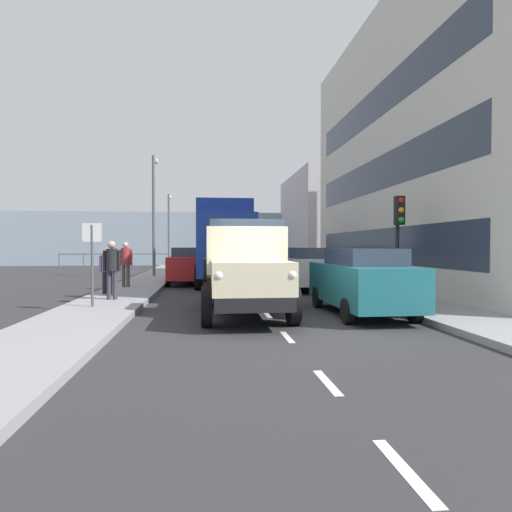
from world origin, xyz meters
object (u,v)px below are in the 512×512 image
car_red_oppositeside_0 (188,265)px  truck_vintage_cream (245,270)px  car_grey_kerbside_2 (284,263)px  traffic_light_near (399,224)px  lamp_post_far (169,223)px  car_white_kerbside_1 (306,268)px  street_sign (92,250)px  pedestrian_with_bag (112,265)px  lorry_cargo_blue (224,240)px  pedestrian_near_railing (126,260)px  pedestrian_in_dark_coat (107,267)px  car_teal_kerbside_near (361,280)px  lamp_post_promenade (154,205)px  car_black_kerbside_3 (269,260)px

car_red_oppositeside_0 → truck_vintage_cream: bearing=100.2°
car_grey_kerbside_2 → traffic_light_near: bearing=102.0°
car_grey_kerbside_2 → lamp_post_far: bearing=-63.4°
car_white_kerbside_1 → traffic_light_near: (-2.02, 4.19, 1.58)m
car_red_oppositeside_0 → street_sign: size_ratio=1.91×
pedestrian_with_bag → lamp_post_far: 23.11m
lorry_cargo_blue → lamp_post_far: (3.85, -15.80, 1.60)m
pedestrian_near_railing → lorry_cargo_blue: bearing=-145.1°
pedestrian_in_dark_coat → car_teal_kerbside_near: bearing=148.5°
car_grey_kerbside_2 → pedestrian_in_dark_coat: bearing=44.6°
car_white_kerbside_1 → pedestrian_in_dark_coat: bearing=14.9°
car_white_kerbside_1 → traffic_light_near: 4.91m
car_white_kerbside_1 → pedestrian_near_railing: 7.27m
car_grey_kerbside_2 → street_sign: size_ratio=1.76×
pedestrian_near_railing → street_sign: street_sign is taller
lorry_cargo_blue → pedestrian_near_railing: 4.99m
pedestrian_with_bag → lamp_post_far: bearing=-89.6°
pedestrian_with_bag → car_red_oppositeside_0: bearing=-105.5°
truck_vintage_cream → car_white_kerbside_1: size_ratio=1.42×
pedestrian_in_dark_coat → traffic_light_near: size_ratio=0.49×
lamp_post_far → traffic_light_near: bearing=111.0°
lorry_cargo_blue → pedestrian_near_railing: size_ratio=4.57×
lorry_cargo_blue → car_grey_kerbside_2: 3.83m
car_teal_kerbside_near → lorry_cargo_blue: bearing=-72.3°
lorry_cargo_blue → street_sign: lorry_cargo_blue is taller
lamp_post_promenade → street_sign: size_ratio=2.96×
car_white_kerbside_1 → pedestrian_in_dark_coat: size_ratio=2.53×
truck_vintage_cream → pedestrian_in_dark_coat: size_ratio=3.61×
pedestrian_in_dark_coat → truck_vintage_cream: bearing=133.6°
street_sign → pedestrian_in_dark_coat: bearing=-84.5°
car_red_oppositeside_0 → lamp_post_far: lamp_post_far is taller
pedestrian_with_bag → car_white_kerbside_1: bearing=-152.2°
pedestrian_near_railing → street_sign: size_ratio=0.80×
truck_vintage_cream → lamp_post_promenade: size_ratio=0.85×
car_red_oppositeside_0 → lamp_post_far: 16.11m
pedestrian_in_dark_coat → lamp_post_promenade: bearing=-92.7°
traffic_light_near → truck_vintage_cream: bearing=24.9°
car_grey_kerbside_2 → car_black_kerbside_3: bearing=-90.0°
truck_vintage_cream → traffic_light_near: bearing=-155.1°
pedestrian_with_bag → pedestrian_in_dark_coat: (0.50, -1.67, -0.15)m
truck_vintage_cream → traffic_light_near: (-5.04, -2.34, 1.29)m
lamp_post_promenade → car_red_oppositeside_0: bearing=116.4°
traffic_light_near → street_sign: 9.17m
car_white_kerbside_1 → lamp_post_promenade: 10.89m
lamp_post_promenade → truck_vintage_cream: bearing=105.2°
car_white_kerbside_1 → car_black_kerbside_3: bearing=-90.0°
truck_vintage_cream → lamp_post_far: size_ratio=0.96×
lamp_post_promenade → car_teal_kerbside_near: bearing=115.8°
car_red_oppositeside_0 → traffic_light_near: size_ratio=1.34×
car_grey_kerbside_2 → car_black_kerbside_3: (-0.00, -5.80, 0.00)m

